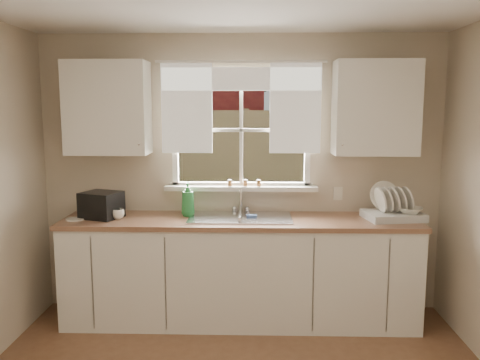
{
  "coord_description": "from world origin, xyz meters",
  "views": [
    {
      "loc": [
        0.12,
        -2.57,
        1.87
      ],
      "look_at": [
        0.0,
        1.65,
        1.25
      ],
      "focal_mm": 38.0,
      "sensor_mm": 36.0,
      "label": 1
    }
  ],
  "objects_px": {
    "dish_rack": "(393,210)",
    "cup": "(118,214)",
    "black_appliance": "(101,205)",
    "soap_bottle_a": "(188,199)"
  },
  "relations": [
    {
      "from": "cup",
      "to": "soap_bottle_a",
      "type": "bearing_deg",
      "value": 24.8
    },
    {
      "from": "cup",
      "to": "black_appliance",
      "type": "bearing_deg",
      "value": 171.54
    },
    {
      "from": "soap_bottle_a",
      "to": "dish_rack",
      "type": "bearing_deg",
      "value": -2.15
    },
    {
      "from": "soap_bottle_a",
      "to": "black_appliance",
      "type": "bearing_deg",
      "value": -172.79
    },
    {
      "from": "dish_rack",
      "to": "soap_bottle_a",
      "type": "distance_m",
      "value": 1.77
    },
    {
      "from": "soap_bottle_a",
      "to": "black_appliance",
      "type": "relative_size",
      "value": 0.98
    },
    {
      "from": "dish_rack",
      "to": "soap_bottle_a",
      "type": "bearing_deg",
      "value": 177.63
    },
    {
      "from": "black_appliance",
      "to": "soap_bottle_a",
      "type": "bearing_deg",
      "value": 27.64
    },
    {
      "from": "soap_bottle_a",
      "to": "cup",
      "type": "xyz_separation_m",
      "value": [
        -0.58,
        -0.14,
        -0.11
      ]
    },
    {
      "from": "dish_rack",
      "to": "cup",
      "type": "xyz_separation_m",
      "value": [
        -2.35,
        -0.07,
        -0.03
      ]
    }
  ]
}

